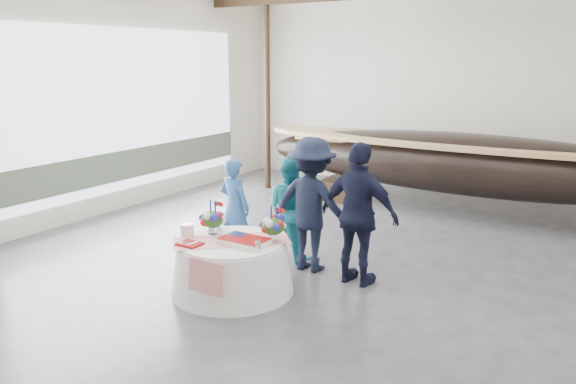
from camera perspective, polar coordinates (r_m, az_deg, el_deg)
The scene contains 11 objects.
floor at distance 8.36m, azimuth 2.54°, elevation -7.74°, with size 10.00×12.00×0.01m, color #3D3D42.
wall_back at distance 13.38m, azimuth 15.48°, elevation 9.69°, with size 10.00×0.02×4.50m, color silver.
wall_left at distance 11.14m, azimuth -20.67°, elevation 8.65°, with size 0.02×12.00×4.50m, color silver.
open_bay at distance 11.77m, azimuth -16.50°, elevation 7.10°, with size 0.03×7.00×3.20m.
longboat_display at distance 11.38m, azimuth 17.35°, elevation 2.80°, with size 8.64×1.73×1.62m.
banquet_table at distance 7.49m, azimuth -5.69°, elevation -7.51°, with size 1.62×1.62×0.70m.
tabletop_items at distance 7.43m, azimuth -5.26°, elevation -3.59°, with size 1.47×1.42×0.40m.
guest_woman_blue at distance 8.78m, azimuth -5.44°, elevation -1.48°, with size 0.56×0.37×1.53m, color #2B538C.
guest_woman_teal at distance 8.53m, azimuth 0.16°, elevation -1.66°, with size 0.77×0.60×1.59m, color teal.
guest_man_left at distance 8.04m, azimuth 2.42°, elevation -1.30°, with size 1.26×0.72×1.95m, color black.
guest_man_right at distance 7.57m, azimuth 7.25°, elevation -2.30°, with size 1.15×0.48×1.96m, color black.
Camera 1 is at (3.78, -6.81, 3.02)m, focal length 35.00 mm.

